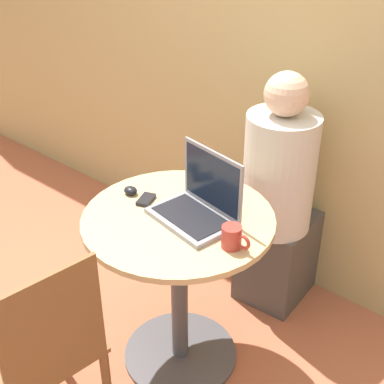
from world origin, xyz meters
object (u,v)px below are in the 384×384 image
at_px(laptop, 199,204).
at_px(person_seated, 281,210).
at_px(cell_phone, 146,200).
at_px(chair_empty, 43,354).

relative_size(laptop, person_seated, 0.29).
distance_m(cell_phone, chair_empty, 0.71).
relative_size(cell_phone, person_seated, 0.09).
bearing_deg(chair_empty, laptop, 76.82).
bearing_deg(person_seated, chair_empty, -98.08).
relative_size(laptop, cell_phone, 3.45).
bearing_deg(cell_phone, laptop, 11.86).
distance_m(chair_empty, person_seated, 1.29).
xyz_separation_m(laptop, person_seated, (0.02, 0.60, -0.32)).
xyz_separation_m(chair_empty, person_seated, (0.18, 1.28, 0.05)).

